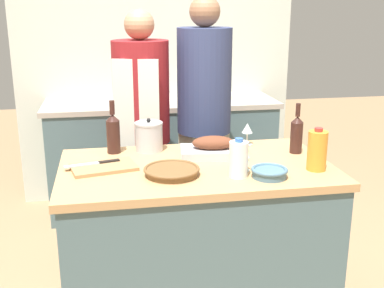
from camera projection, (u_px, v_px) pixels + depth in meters
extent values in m
cube|color=#4C666B|center=(196.00, 245.00, 2.65)|extent=(1.37, 0.80, 0.85)
cube|color=tan|center=(196.00, 169.00, 2.52)|extent=(1.41, 0.82, 0.04)
cube|color=#4C666B|center=(162.00, 157.00, 4.09)|extent=(1.84, 0.58, 0.89)
cube|color=#ADA393|center=(161.00, 103.00, 3.96)|extent=(1.90, 0.60, 0.04)
cube|color=silver|center=(156.00, 55.00, 4.19)|extent=(2.40, 0.10, 2.55)
cube|color=#BCBCC1|center=(213.00, 152.00, 2.66)|extent=(0.38, 0.26, 0.04)
ellipsoid|color=brown|center=(213.00, 143.00, 2.65)|extent=(0.25, 0.16, 0.08)
cylinder|color=brown|center=(172.00, 172.00, 2.36)|extent=(0.26, 0.26, 0.03)
torus|color=brown|center=(172.00, 169.00, 2.36)|extent=(0.28, 0.28, 0.02)
cube|color=#AD7F51|center=(104.00, 167.00, 2.46)|extent=(0.36, 0.27, 0.02)
cylinder|color=#B7B7BC|center=(149.00, 138.00, 2.75)|extent=(0.16, 0.16, 0.16)
cylinder|color=#B7B7BC|center=(149.00, 123.00, 2.72)|extent=(0.16, 0.16, 0.01)
sphere|color=black|center=(149.00, 120.00, 2.72)|extent=(0.02, 0.02, 0.02)
cylinder|color=slate|center=(269.00, 174.00, 2.33)|extent=(0.17, 0.17, 0.04)
torus|color=slate|center=(269.00, 170.00, 2.33)|extent=(0.18, 0.18, 0.02)
cylinder|color=orange|center=(317.00, 151.00, 2.42)|extent=(0.10, 0.10, 0.20)
cylinder|color=red|center=(319.00, 130.00, 2.39)|extent=(0.04, 0.04, 0.02)
cylinder|color=white|center=(238.00, 159.00, 2.32)|extent=(0.09, 0.09, 0.18)
cylinder|color=#3360B2|center=(239.00, 140.00, 2.30)|extent=(0.04, 0.04, 0.02)
cylinder|color=#381E19|center=(113.00, 137.00, 2.70)|extent=(0.08, 0.08, 0.19)
cone|color=#381E19|center=(112.00, 118.00, 2.67)|extent=(0.08, 0.08, 0.04)
cylinder|color=#381E19|center=(112.00, 107.00, 2.66)|extent=(0.03, 0.03, 0.08)
cylinder|color=#381E19|center=(296.00, 138.00, 2.70)|extent=(0.07, 0.07, 0.18)
cone|color=#381E19|center=(297.00, 119.00, 2.67)|extent=(0.07, 0.07, 0.03)
cylinder|color=#381E19|center=(298.00, 110.00, 2.66)|extent=(0.03, 0.03, 0.07)
cylinder|color=silver|center=(247.00, 144.00, 2.89)|extent=(0.07, 0.07, 0.00)
cylinder|color=silver|center=(247.00, 138.00, 2.88)|extent=(0.01, 0.01, 0.07)
cone|color=silver|center=(247.00, 128.00, 2.86)|extent=(0.07, 0.07, 0.06)
cylinder|color=silver|center=(243.00, 170.00, 2.44)|extent=(0.07, 0.07, 0.00)
cylinder|color=silver|center=(243.00, 163.00, 2.43)|extent=(0.01, 0.01, 0.07)
cone|color=silver|center=(243.00, 152.00, 2.41)|extent=(0.07, 0.07, 0.06)
cube|color=#B7B7BC|center=(82.00, 165.00, 2.45)|extent=(0.18, 0.07, 0.01)
cube|color=black|center=(109.00, 161.00, 2.51)|extent=(0.11, 0.05, 0.01)
cube|color=#333842|center=(140.00, 99.00, 3.87)|extent=(0.18, 0.14, 0.06)
cylinder|color=#B7B7BC|center=(137.00, 89.00, 3.84)|extent=(0.13, 0.13, 0.11)
cube|color=#333842|center=(147.00, 84.00, 3.84)|extent=(0.05, 0.08, 0.18)
cube|color=#333842|center=(139.00, 67.00, 3.79)|extent=(0.17, 0.08, 0.09)
cylinder|color=#234C28|center=(226.00, 87.00, 4.02)|extent=(0.06, 0.06, 0.20)
cylinder|color=black|center=(227.00, 74.00, 3.99)|extent=(0.03, 0.03, 0.02)
cylinder|color=#234C28|center=(224.00, 89.00, 4.12)|extent=(0.05, 0.05, 0.13)
cylinder|color=black|center=(224.00, 81.00, 4.10)|extent=(0.02, 0.02, 0.02)
cube|color=beige|center=(144.00, 196.00, 3.38)|extent=(0.34, 0.27, 0.81)
cylinder|color=maroon|center=(141.00, 92.00, 3.17)|extent=(0.37, 0.37, 0.67)
sphere|color=tan|center=(139.00, 25.00, 3.05)|extent=(0.19, 0.19, 0.19)
cube|color=silver|center=(137.00, 127.00, 3.06)|extent=(0.28, 0.09, 0.85)
cube|color=beige|center=(203.00, 188.00, 3.47)|extent=(0.35, 0.30, 0.85)
cylinder|color=navy|center=(204.00, 81.00, 3.26)|extent=(0.37, 0.37, 0.71)
sphere|color=#996B4C|center=(205.00, 11.00, 3.13)|extent=(0.20, 0.20, 0.20)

